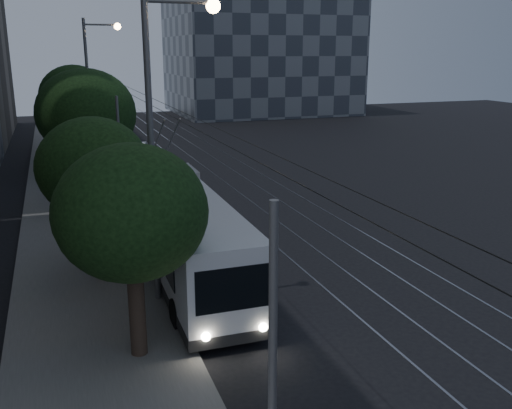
{
  "coord_description": "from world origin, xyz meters",
  "views": [
    {
      "loc": [
        -8.15,
        -17.26,
        8.06
      ],
      "look_at": [
        -0.88,
        3.19,
        2.15
      ],
      "focal_mm": 40.0,
      "sensor_mm": 36.0,
      "label": 1
    }
  ],
  "objects_px": {
    "car_white_c": "(135,153)",
    "streetlamp_far": "(95,82)",
    "pickup_silver": "(143,202)",
    "car_white_a": "(146,182)",
    "streetlamp_near": "(163,122)",
    "car_white_d": "(106,143)",
    "car_white_b": "(128,163)",
    "trolleybus": "(185,235)"
  },
  "relations": [
    {
      "from": "car_white_d",
      "to": "streetlamp_near",
      "type": "xyz_separation_m",
      "value": [
        -0.68,
        -29.36,
        5.13
      ]
    },
    {
      "from": "car_white_c",
      "to": "streetlamp_near",
      "type": "bearing_deg",
      "value": -80.52
    },
    {
      "from": "car_white_c",
      "to": "streetlamp_far",
      "type": "relative_size",
      "value": 0.44
    },
    {
      "from": "car_white_a",
      "to": "streetlamp_near",
      "type": "xyz_separation_m",
      "value": [
        -1.59,
        -14.98,
        5.26
      ]
    },
    {
      "from": "car_white_a",
      "to": "streetlamp_far",
      "type": "bearing_deg",
      "value": 126.29
    },
    {
      "from": "car_white_b",
      "to": "car_white_d",
      "type": "bearing_deg",
      "value": 72.19
    },
    {
      "from": "trolleybus",
      "to": "pickup_silver",
      "type": "height_order",
      "value": "trolleybus"
    },
    {
      "from": "pickup_silver",
      "to": "streetlamp_near",
      "type": "distance_m",
      "value": 11.42
    },
    {
      "from": "trolleybus",
      "to": "pickup_silver",
      "type": "distance_m",
      "value": 8.45
    },
    {
      "from": "streetlamp_near",
      "to": "car_white_b",
      "type": "bearing_deg",
      "value": 86.33
    },
    {
      "from": "car_white_a",
      "to": "car_white_b",
      "type": "bearing_deg",
      "value": 112.78
    },
    {
      "from": "car_white_c",
      "to": "car_white_d",
      "type": "relative_size",
      "value": 0.96
    },
    {
      "from": "pickup_silver",
      "to": "streetlamp_far",
      "type": "height_order",
      "value": "streetlamp_far"
    },
    {
      "from": "pickup_silver",
      "to": "car_white_c",
      "type": "bearing_deg",
      "value": 63.67
    },
    {
      "from": "trolleybus",
      "to": "streetlamp_far",
      "type": "height_order",
      "value": "streetlamp_far"
    },
    {
      "from": "trolleybus",
      "to": "car_white_c",
      "type": "relative_size",
      "value": 2.66
    },
    {
      "from": "car_white_a",
      "to": "car_white_b",
      "type": "distance_m",
      "value": 5.97
    },
    {
      "from": "car_white_b",
      "to": "streetlamp_near",
      "type": "bearing_deg",
      "value": -116.03
    },
    {
      "from": "car_white_b",
      "to": "car_white_d",
      "type": "relative_size",
      "value": 1.05
    },
    {
      "from": "car_white_a",
      "to": "car_white_c",
      "type": "height_order",
      "value": "car_white_c"
    },
    {
      "from": "car_white_b",
      "to": "streetlamp_far",
      "type": "bearing_deg",
      "value": 127.41
    },
    {
      "from": "pickup_silver",
      "to": "streetlamp_near",
      "type": "height_order",
      "value": "streetlamp_near"
    },
    {
      "from": "pickup_silver",
      "to": "car_white_a",
      "type": "bearing_deg",
      "value": 59.4
    },
    {
      "from": "pickup_silver",
      "to": "streetlamp_far",
      "type": "relative_size",
      "value": 0.54
    },
    {
      "from": "car_white_a",
      "to": "car_white_d",
      "type": "distance_m",
      "value": 14.41
    },
    {
      "from": "car_white_b",
      "to": "car_white_c",
      "type": "distance_m",
      "value": 3.53
    },
    {
      "from": "trolleybus",
      "to": "car_white_d",
      "type": "bearing_deg",
      "value": 91.1
    },
    {
      "from": "trolleybus",
      "to": "car_white_b",
      "type": "distance_m",
      "value": 19.21
    },
    {
      "from": "trolleybus",
      "to": "streetlamp_far",
      "type": "xyz_separation_m",
      "value": [
        -1.34,
        20.2,
        4.4
      ]
    },
    {
      "from": "pickup_silver",
      "to": "streetlamp_near",
      "type": "xyz_separation_m",
      "value": [
        -0.68,
        -10.16,
        5.16
      ]
    },
    {
      "from": "streetlamp_near",
      "to": "car_white_a",
      "type": "bearing_deg",
      "value": 83.95
    },
    {
      "from": "car_white_a",
      "to": "car_white_b",
      "type": "relative_size",
      "value": 0.8
    },
    {
      "from": "car_white_a",
      "to": "trolleybus",
      "type": "bearing_deg",
      "value": -72.31
    },
    {
      "from": "car_white_a",
      "to": "car_white_b",
      "type": "height_order",
      "value": "car_white_b"
    },
    {
      "from": "car_white_c",
      "to": "car_white_d",
      "type": "xyz_separation_m",
      "value": [
        -1.6,
        5.0,
        0.05
      ]
    },
    {
      "from": "car_white_a",
      "to": "car_white_d",
      "type": "bearing_deg",
      "value": 114.08
    },
    {
      "from": "pickup_silver",
      "to": "car_white_c",
      "type": "height_order",
      "value": "pickup_silver"
    },
    {
      "from": "car_white_c",
      "to": "streetlamp_far",
      "type": "distance_m",
      "value": 6.39
    },
    {
      "from": "car_white_b",
      "to": "streetlamp_far",
      "type": "xyz_separation_m",
      "value": [
        -1.74,
        1.01,
        5.33
      ]
    },
    {
      "from": "trolleybus",
      "to": "car_white_a",
      "type": "height_order",
      "value": "trolleybus"
    },
    {
      "from": "trolleybus",
      "to": "pickup_silver",
      "type": "relative_size",
      "value": 2.18
    },
    {
      "from": "streetlamp_far",
      "to": "pickup_silver",
      "type": "bearing_deg",
      "value": -84.82
    }
  ]
}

